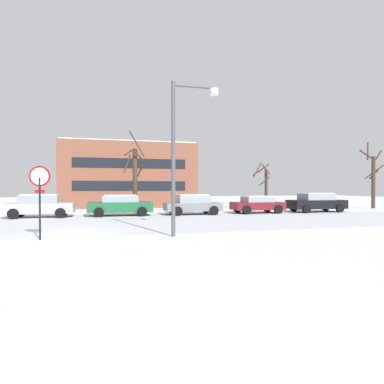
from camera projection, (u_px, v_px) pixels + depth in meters
name	position (u px, v px, depth m)	size (l,w,h in m)	color
ground_plane	(72.00, 234.00, 13.39)	(120.00, 120.00, 0.00)	white
road_surface	(79.00, 225.00, 16.51)	(80.00, 8.43, 0.00)	silver
stop_sign	(40.00, 188.00, 11.81)	(0.75, 0.14, 2.70)	black
street_lamp	(182.00, 142.00, 12.77)	(1.92, 0.36, 6.05)	#4C4F54
parked_car_silver	(40.00, 206.00, 21.04)	(4.15, 2.06, 1.50)	silver
parked_car_green	(120.00, 205.00, 22.34)	(4.30, 2.09, 1.43)	#1E6038
parked_car_gray	(193.00, 204.00, 23.37)	(3.99, 2.15, 1.43)	slate
parked_car_maroon	(257.00, 204.00, 24.61)	(3.88, 1.97, 1.30)	maroon
parked_car_black	(316.00, 202.00, 25.81)	(4.54, 1.98, 1.51)	black
tree_far_mid	(135.00, 177.00, 25.02)	(1.77, 1.60, 6.19)	#423326
tree_far_left	(373.00, 178.00, 30.44)	(2.11, 1.96, 6.26)	#423326
tree_far_right	(265.00, 185.00, 28.00)	(1.92, 1.68, 4.22)	#423326
building_far_left	(128.00, 176.00, 35.73)	(12.97, 11.18, 6.40)	brown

